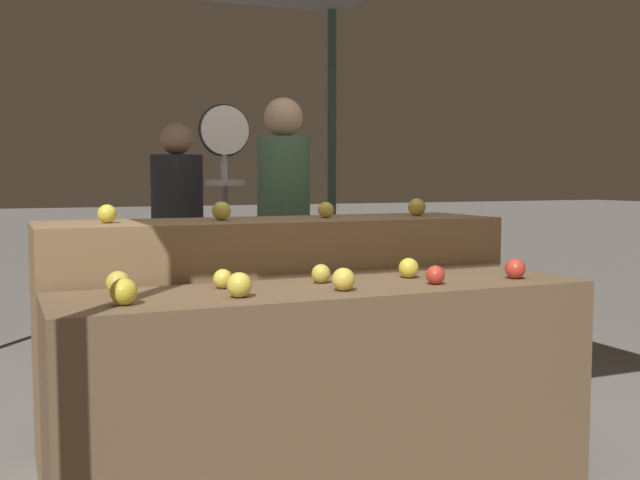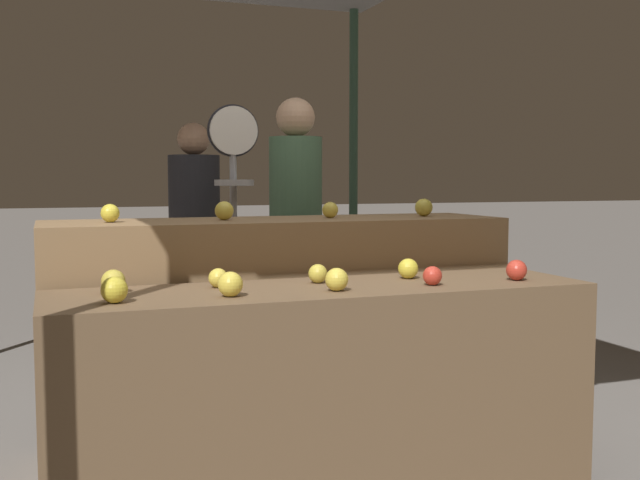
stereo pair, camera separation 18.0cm
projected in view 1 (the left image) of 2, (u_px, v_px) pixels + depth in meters
The scene contains 18 objects.
display_counter_front at pixel (330, 394), 2.84m from camera, with size 2.04×0.55×0.82m, color brown.
display_counter_back at pixel (276, 335), 3.38m from camera, with size 2.04×0.55×1.05m, color olive.
apple_front_0 at pixel (124, 292), 2.39m from camera, with size 0.09×0.09×0.09m, color gold.
apple_front_1 at pixel (239, 285), 2.54m from camera, with size 0.09×0.09×0.09m, color yellow.
apple_front_2 at pixel (343, 279), 2.69m from camera, with size 0.08×0.08×0.08m, color yellow.
apple_front_3 at pixel (435, 275), 2.86m from camera, with size 0.07×0.07×0.07m, color red.
apple_front_4 at pixel (515, 269), 3.02m from camera, with size 0.08×0.08×0.08m, color red.
apple_front_5 at pixel (118, 283), 2.60m from camera, with size 0.08×0.08×0.08m, color gold.
apple_front_6 at pixel (223, 279), 2.75m from camera, with size 0.07×0.07×0.07m, color yellow.
apple_front_7 at pixel (321, 274), 2.89m from camera, with size 0.07×0.07×0.07m, color gold.
apple_front_8 at pixel (409, 268), 3.04m from camera, with size 0.08×0.08×0.08m, color gold.
apple_back_0 at pixel (107, 214), 3.03m from camera, with size 0.08×0.08×0.08m, color gold.
apple_back_1 at pixel (222, 211), 3.22m from camera, with size 0.08×0.08×0.08m, color yellow.
apple_back_2 at pixel (326, 210), 3.42m from camera, with size 0.07×0.07×0.07m, color yellow.
apple_back_3 at pixel (417, 207), 3.61m from camera, with size 0.08×0.08×0.08m, color gold.
produce_scale at pixel (225, 193), 3.78m from camera, with size 0.26×0.20×1.60m.
person_vendor_at_scale at pixel (284, 220), 4.27m from camera, with size 0.38×0.38×1.68m.
person_customer_left at pixel (178, 227), 4.81m from camera, with size 0.43×0.43×1.59m.
Camera 1 is at (-1.14, -2.53, 1.23)m, focal length 42.00 mm.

